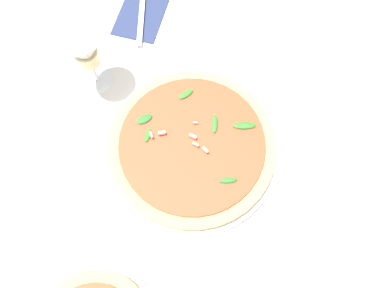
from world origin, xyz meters
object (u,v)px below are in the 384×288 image
Objects in this scene: pizza_arugula_main at (192,146)px; side_plate_white at (347,248)px; wine_glass at (85,51)px; fork at (142,7)px.

pizza_arugula_main is 1.86× the size of side_plate_white.
pizza_arugula_main is 2.19× the size of wine_glass.
side_plate_white is (-0.49, -0.46, 0.00)m from fork.
side_plate_white is (-0.29, -0.52, -0.10)m from wine_glass.
fork is at bearing -18.05° from wine_glass.
pizza_arugula_main reaches higher than fork.
pizza_arugula_main is 1.63× the size of fork.
fork is 1.14× the size of side_plate_white.
fork is at bearing 43.09° from side_plate_white.
wine_glass is 0.85× the size of side_plate_white.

